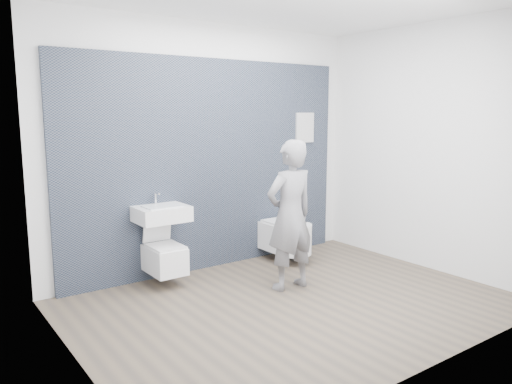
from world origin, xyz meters
TOP-DOWN VIEW (x-y plane):
  - ground at (0.00, 0.00)m, footprint 4.00×4.00m
  - room_shell at (0.00, 0.00)m, footprint 4.00×4.00m
  - tile_wall at (0.00, 1.47)m, footprint 3.60×0.06m
  - washbasin at (-0.75, 1.24)m, footprint 0.53×0.40m
  - toilet_square at (-0.75, 1.21)m, footprint 0.33×0.48m
  - toilet_rounded at (0.84, 1.09)m, footprint 0.41×0.69m
  - info_placard at (1.38, 1.43)m, footprint 0.29×0.03m
  - visitor at (0.25, 0.35)m, footprint 0.57×0.38m

SIDE VIEW (x-z plane):
  - ground at x=0.00m, z-range 0.00..0.00m
  - tile_wall at x=0.00m, z-range -1.20..1.20m
  - info_placard at x=1.38m, z-range -0.19..0.19m
  - toilet_square at x=-0.75m, z-range -0.02..0.62m
  - toilet_rounded at x=0.84m, z-range 0.12..0.49m
  - washbasin at x=-0.75m, z-range 0.56..0.96m
  - visitor at x=0.25m, z-range 0.00..1.54m
  - room_shell at x=0.00m, z-range -0.26..3.74m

